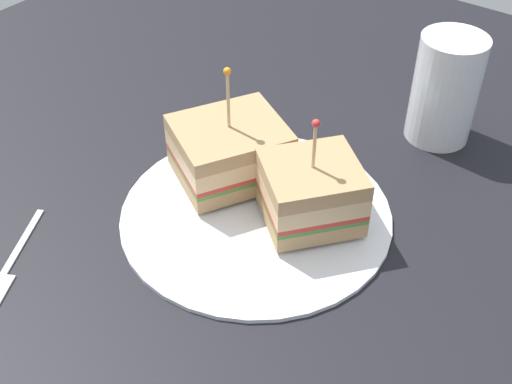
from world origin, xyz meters
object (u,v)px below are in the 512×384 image
plate (256,212)px  fork (3,274)px  drink_glass (444,95)px  sandwich_half_back (230,150)px  sandwich_half_front (311,192)px

plate → fork: 22.19cm
plate → drink_glass: 23.29cm
plate → sandwich_half_back: size_ratio=1.93×
plate → drink_glass: bearing=160.5°
plate → drink_glass: size_ratio=2.19×
sandwich_half_back → drink_glass: (-18.91, 12.67, 1.28)cm
sandwich_half_front → sandwich_half_back: sandwich_half_back is taller
drink_glass → fork: bearing=-26.6°
sandwich_half_back → drink_glass: 22.79cm
sandwich_half_front → drink_glass: 19.78cm
fork → sandwich_half_front: bearing=140.7°
sandwich_half_front → sandwich_half_back: bearing=-93.4°
sandwich_half_back → drink_glass: sandwich_half_back is taller
plate → sandwich_half_back: (-2.64, -5.04, 3.17)cm
sandwich_half_front → drink_glass: same height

